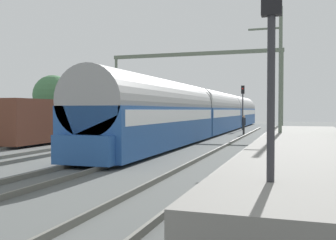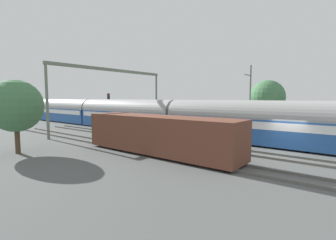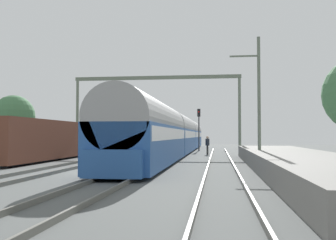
{
  "view_description": "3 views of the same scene",
  "coord_description": "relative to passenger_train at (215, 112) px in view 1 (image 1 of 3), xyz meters",
  "views": [
    {
      "loc": [
        9.58,
        -16.8,
        2.2
      ],
      "look_at": [
        2.11,
        6.0,
        1.57
      ],
      "focal_mm": 41.8,
      "sensor_mm": 36.0,
      "label": 1
    },
    {
      "loc": [
        -20.28,
        -4.59,
        4.23
      ],
      "look_at": [
        0.12,
        11.65,
        1.86
      ],
      "focal_mm": 26.46,
      "sensor_mm": 36.0,
      "label": 2
    },
    {
      "loc": [
        6.15,
        -18.85,
        1.82
      ],
      "look_at": [
        1.06,
        21.58,
        3.39
      ],
      "focal_mm": 41.96,
      "sensor_mm": 36.0,
      "label": 3
    }
  ],
  "objects": [
    {
      "name": "ground",
      "position": [
        -2.11,
        -20.45,
        -1.97
      ],
      "size": [
        120.0,
        120.0,
        0.0
      ],
      "primitive_type": "plane",
      "color": "#515554"
    },
    {
      "name": "track_west",
      "position": [
        -4.23,
        -20.45,
        -1.89
      ],
      "size": [
        1.52,
        60.0,
        0.16
      ],
      "color": "#66655D",
      "rests_on": "ground"
    },
    {
      "name": "track_east",
      "position": [
        0.0,
        -20.45,
        -1.89
      ],
      "size": [
        1.52,
        60.0,
        0.16
      ],
      "color": "#66655D",
      "rests_on": "ground"
    },
    {
      "name": "track_far_east",
      "position": [
        4.23,
        -20.45,
        -1.89
      ],
      "size": [
        1.52,
        60.0,
        0.16
      ],
      "color": "#66655D",
      "rests_on": "ground"
    },
    {
      "name": "platform",
      "position": [
        8.05,
        -18.45,
        -1.52
      ],
      "size": [
        4.4,
        28.0,
        0.9
      ],
      "color": "gray",
      "rests_on": "ground"
    },
    {
      "name": "passenger_train",
      "position": [
        0.0,
        0.0,
        0.0
      ],
      "size": [
        2.93,
        49.2,
        3.82
      ],
      "color": "#28569E",
      "rests_on": "ground"
    },
    {
      "name": "freight_car",
      "position": [
        -8.46,
        -13.08,
        -0.5
      ],
      "size": [
        2.8,
        13.0,
        2.7
      ],
      "color": "brown",
      "rests_on": "ground"
    },
    {
      "name": "person_crossing",
      "position": [
        3.11,
        -2.52,
        -0.94
      ],
      "size": [
        0.38,
        0.46,
        1.73
      ],
      "rotation": [
        0.0,
        0.0,
        1.99
      ],
      "color": "#2F2F2F",
      "rests_on": "ground"
    },
    {
      "name": "railway_signal_near",
      "position": [
        7.04,
        -30.0,
        1.1
      ],
      "size": [
        0.36,
        0.3,
        4.78
      ],
      "color": "#2D2D33",
      "rests_on": "ground"
    },
    {
      "name": "railway_signal_far",
      "position": [
        1.92,
        6.08,
        1.15
      ],
      "size": [
        0.36,
        0.3,
        4.86
      ],
      "color": "#2D2D33",
      "rests_on": "ground"
    },
    {
      "name": "catenary_gantry",
      "position": [
        -2.11,
        0.04,
        3.96
      ],
      "size": [
        17.09,
        0.28,
        7.86
      ],
      "color": "slate",
      "rests_on": "ground"
    },
    {
      "name": "catenary_pole_east_mid",
      "position": [
        6.58,
        -14.35,
        2.18
      ],
      "size": [
        1.9,
        0.2,
        8.0
      ],
      "color": "slate",
      "rests_on": "ground"
    },
    {
      "name": "tree_west_background",
      "position": [
        -15.0,
        -4.55,
        1.63
      ],
      "size": [
        3.92,
        3.92,
        5.58
      ],
      "color": "#4C3826",
      "rests_on": "ground"
    }
  ]
}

